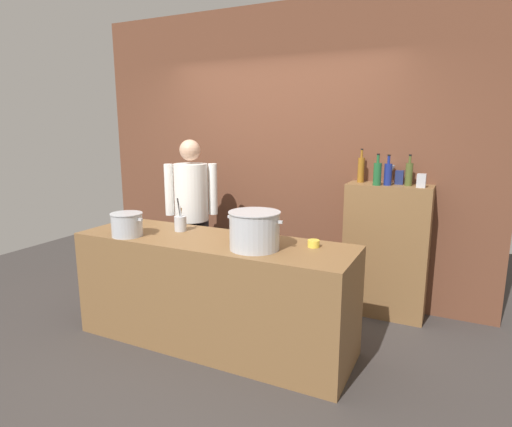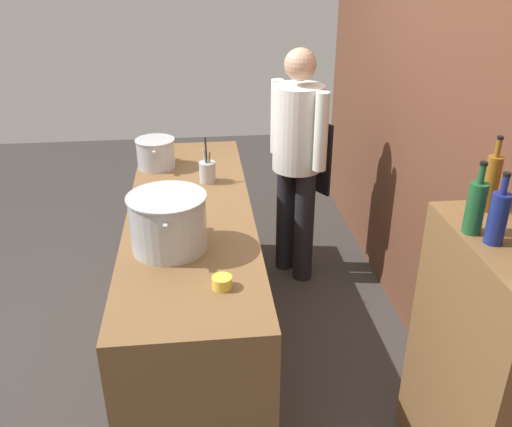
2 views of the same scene
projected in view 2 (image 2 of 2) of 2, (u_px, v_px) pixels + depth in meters
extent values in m
plane|color=#383330|center=(197.00, 336.00, 3.51)|extent=(8.00, 8.00, 0.00)
cube|color=brown|center=(443.00, 98.00, 2.99)|extent=(4.40, 0.10, 3.00)
cube|color=brown|center=(194.00, 276.00, 3.31)|extent=(2.31, 0.70, 0.90)
cube|color=brown|center=(480.00, 375.00, 2.30)|extent=(0.76, 0.32, 1.27)
cylinder|color=black|center=(304.00, 227.00, 3.95)|extent=(0.14, 0.14, 0.84)
cylinder|color=black|center=(286.00, 217.00, 4.09)|extent=(0.14, 0.14, 0.84)
cylinder|color=white|center=(298.00, 128.00, 3.71)|extent=(0.34, 0.34, 0.58)
cube|color=black|center=(316.00, 156.00, 3.91)|extent=(0.27, 0.18, 0.52)
cylinder|color=white|center=(321.00, 132.00, 3.54)|extent=(0.09, 0.09, 0.52)
cylinder|color=white|center=(277.00, 117.00, 3.85)|extent=(0.09, 0.09, 0.52)
sphere|color=tan|center=(300.00, 64.00, 3.52)|extent=(0.21, 0.21, 0.21)
cylinder|color=#B7BABF|center=(168.00, 223.00, 2.66)|extent=(0.37, 0.37, 0.27)
cylinder|color=#B7BABF|center=(166.00, 197.00, 2.60)|extent=(0.38, 0.38, 0.01)
cube|color=#B7BABF|center=(168.00, 190.00, 2.80)|extent=(0.04, 0.02, 0.02)
cube|color=#B7BABF|center=(165.00, 226.00, 2.44)|extent=(0.04, 0.02, 0.02)
cylinder|color=#B7BABF|center=(156.00, 154.00, 3.66)|extent=(0.25, 0.25, 0.18)
cylinder|color=#B7BABF|center=(155.00, 140.00, 3.62)|extent=(0.26, 0.26, 0.01)
cube|color=#B7BABF|center=(156.00, 138.00, 3.76)|extent=(0.04, 0.02, 0.02)
cube|color=#B7BABF|center=(154.00, 153.00, 3.51)|extent=(0.04, 0.02, 0.02)
cylinder|color=#B7BABF|center=(208.00, 172.00, 3.44)|extent=(0.10, 0.10, 0.13)
cylinder|color=#B7BABF|center=(206.00, 164.00, 3.40)|extent=(0.02, 0.03, 0.21)
cylinder|color=#262626|center=(206.00, 159.00, 3.40)|extent=(0.05, 0.02, 0.27)
cylinder|color=olive|center=(209.00, 165.00, 3.43)|extent=(0.03, 0.02, 0.18)
cylinder|color=yellow|center=(222.00, 282.00, 2.40)|extent=(0.09, 0.09, 0.05)
cylinder|color=navy|center=(497.00, 219.00, 1.98)|extent=(0.07, 0.07, 0.20)
cylinder|color=navy|center=(505.00, 185.00, 1.92)|extent=(0.02, 0.02, 0.07)
cylinder|color=black|center=(507.00, 174.00, 1.90)|extent=(0.03, 0.03, 0.01)
cylinder|color=#8C5919|center=(491.00, 184.00, 2.22)|extent=(0.06, 0.06, 0.23)
cylinder|color=#8C5919|center=(498.00, 148.00, 2.15)|extent=(0.02, 0.02, 0.07)
cylinder|color=black|center=(500.00, 138.00, 2.13)|extent=(0.02, 0.02, 0.01)
cylinder|color=#1E592D|center=(475.00, 208.00, 2.05)|extent=(0.07, 0.07, 0.20)
cylinder|color=#1E592D|center=(482.00, 174.00, 1.99)|extent=(0.02, 0.02, 0.07)
cylinder|color=black|center=(484.00, 164.00, 1.97)|extent=(0.03, 0.03, 0.01)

